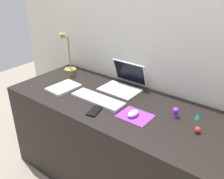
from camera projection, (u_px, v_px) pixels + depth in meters
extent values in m
plane|color=gray|center=(115.00, 179.00, 2.09)|extent=(6.00, 6.00, 0.00)
cube|color=silver|center=(143.00, 81.00, 2.03)|extent=(2.88, 0.05, 1.54)
cube|color=black|center=(115.00, 144.00, 1.93)|extent=(1.68, 0.68, 0.74)
cube|color=silver|center=(120.00, 90.00, 1.93)|extent=(0.30, 0.21, 0.01)
cube|color=silver|center=(130.00, 73.00, 1.98)|extent=(0.30, 0.07, 0.19)
cube|color=black|center=(129.00, 73.00, 1.98)|extent=(0.27, 0.06, 0.17)
cube|color=silver|center=(98.00, 99.00, 1.79)|extent=(0.41, 0.13, 0.02)
cube|color=purple|center=(135.00, 116.00, 1.60)|extent=(0.21, 0.17, 0.00)
ellipsoid|color=silver|center=(133.00, 113.00, 1.59)|extent=(0.06, 0.10, 0.03)
cube|color=black|center=(94.00, 111.00, 1.65)|extent=(0.09, 0.14, 0.01)
cylinder|color=#A5844C|center=(70.00, 70.00, 2.31)|extent=(0.11, 0.11, 0.02)
cylinder|color=#A5844C|center=(69.00, 53.00, 2.24)|extent=(0.01, 0.01, 0.30)
cylinder|color=#A5844C|center=(65.00, 37.00, 2.15)|extent=(0.01, 0.08, 0.07)
cone|color=#A5844C|center=(62.00, 36.00, 2.12)|extent=(0.06, 0.06, 0.05)
cube|color=silver|center=(64.00, 88.00, 1.96)|extent=(0.18, 0.25, 0.02)
cone|color=teal|center=(198.00, 116.00, 1.56)|extent=(0.04, 0.04, 0.04)
cylinder|color=purple|center=(175.00, 115.00, 1.59)|extent=(0.04, 0.04, 0.03)
sphere|color=purple|center=(176.00, 110.00, 1.57)|extent=(0.04, 0.04, 0.04)
ellipsoid|color=red|center=(198.00, 130.00, 1.43)|extent=(0.04, 0.04, 0.04)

